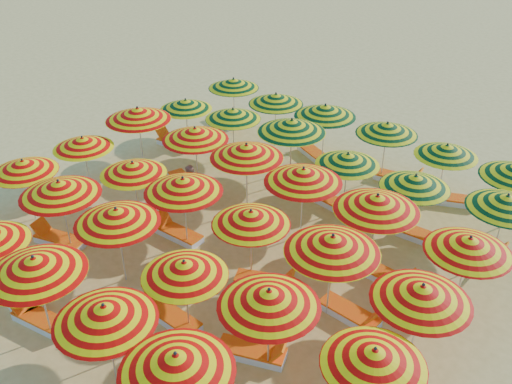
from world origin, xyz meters
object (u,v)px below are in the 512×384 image
umbrella_31 (276,99)px  lounger_13 (175,143)px  umbrella_30 (234,83)px  lounger_6 (253,352)px  lounger_17 (476,251)px  lounger_20 (398,178)px  umbrella_14 (183,185)px  umbrella_15 (251,218)px  lounger_18 (225,121)px  lounger_15 (329,201)px  umbrella_8 (117,216)px  umbrella_23 (469,245)px  lounger_16 (423,236)px  lounger_2 (41,319)px  umbrella_28 (415,182)px  umbrella_10 (269,298)px  lounger_1 (17,299)px  lounger_19 (313,152)px  umbrella_2 (35,266)px  umbrella_18 (138,114)px  lounger_14 (303,183)px  umbrella_7 (59,188)px  umbrella_3 (105,314)px  umbrella_25 (233,114)px  umbrella_12 (83,143)px  umbrella_34 (447,150)px  umbrella_11 (374,357)px  umbrella_21 (303,175)px  umbrella_33 (387,129)px  umbrella_29 (507,202)px  lounger_8 (177,233)px  umbrella_20 (246,151)px  lounger_10 (351,314)px  lounger_12 (384,275)px  umbrella_24 (186,104)px  lounger_9 (266,282)px  umbrella_4 (176,363)px  umbrella_19 (195,134)px  umbrella_9 (184,269)px  umbrella_22 (377,203)px

umbrella_31 → lounger_13: (-3.26, -2.73, -1.95)m
umbrella_30 → lounger_6: 13.94m
lounger_17 → lounger_20: 4.81m
umbrella_14 → umbrella_15: umbrella_14 is taller
lounger_18 → lounger_15: bearing=-0.9°
umbrella_8 → lounger_13: bearing=126.7°
umbrella_23 → lounger_16: size_ratio=1.46×
lounger_2 → umbrella_23: bearing=-147.5°
umbrella_28 → umbrella_30: 10.42m
umbrella_10 → lounger_15: 8.10m
lounger_1 → lounger_19: 12.67m
lounger_2 → lounger_17: 12.85m
umbrella_2 → umbrella_18: (-5.11, 7.61, 0.02)m
umbrella_18 → lounger_14: size_ratio=1.53×
umbrella_7 → umbrella_31: size_ratio=1.30×
umbrella_2 → umbrella_15: 5.67m
umbrella_3 → umbrella_25: size_ratio=1.29×
umbrella_30 → umbrella_31: umbrella_31 is taller
umbrella_12 → umbrella_34: umbrella_34 is taller
umbrella_15 → umbrella_11: bearing=-24.4°
umbrella_8 → umbrella_23: umbrella_8 is taller
umbrella_3 → lounger_2: umbrella_3 is taller
umbrella_18 → umbrella_21: (7.52, 0.10, -0.04)m
umbrella_7 → umbrella_33: (5.36, 10.17, -0.13)m
umbrella_30 → lounger_18: bearing=-173.9°
lounger_13 → umbrella_29: bearing=176.5°
umbrella_33 → lounger_16: size_ratio=1.37×
umbrella_8 → lounger_8: bearing=99.0°
umbrella_7 → umbrella_14: 3.63m
umbrella_12 → umbrella_20: size_ratio=0.71×
umbrella_8 → lounger_17: bearing=45.5°
umbrella_3 → umbrella_8: 3.80m
lounger_10 → lounger_18: same height
umbrella_21 → lounger_1: 8.93m
umbrella_31 → lounger_8: size_ratio=1.40×
lounger_15 → lounger_10: bearing=136.7°
lounger_10 → lounger_12: 2.01m
umbrella_24 → lounger_14: bearing=4.1°
umbrella_21 → lounger_13: (-7.99, 2.07, -2.12)m
umbrella_25 → umbrella_34: umbrella_25 is taller
umbrella_3 → lounger_13: size_ratio=1.68×
lounger_6 → lounger_20: same height
lounger_16 → umbrella_30: bearing=-17.9°
umbrella_31 → lounger_9: bearing=-54.1°
umbrella_4 → umbrella_30: umbrella_4 is taller
umbrella_24 → lounger_17: umbrella_24 is taller
umbrella_34 → umbrella_19: bearing=-146.8°
umbrella_19 → lounger_1: bearing=-85.9°
lounger_20 → lounger_10: bearing=-83.2°
umbrella_9 → umbrella_22: bearing=66.0°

